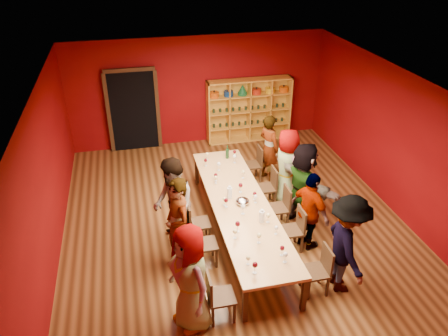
{
  "coord_description": "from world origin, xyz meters",
  "views": [
    {
      "loc": [
        -1.91,
        -6.83,
        5.52
      ],
      "look_at": [
        -0.15,
        0.74,
        1.15
      ],
      "focal_mm": 35.0,
      "sensor_mm": 36.0,
      "label": 1
    }
  ],
  "objects_px": {
    "chair_person_left_0": "(216,295)",
    "person_left_1": "(178,226)",
    "person_left_0": "(190,278)",
    "chair_person_right_4": "(255,162)",
    "person_right_1": "(310,212)",
    "chair_person_right_1": "(295,227)",
    "chair_person_left_1": "(201,242)",
    "chair_person_right_0": "(320,268)",
    "person_right_2": "(303,185)",
    "shelving_unit": "(249,107)",
    "tasting_table": "(240,205)",
    "person_left_2": "(173,205)",
    "chair_person_right_2": "(281,205)",
    "chair_person_right_3": "(269,185)",
    "person_right_3": "(287,167)",
    "chair_person_left_2": "(195,221)",
    "person_right_0": "(347,245)",
    "person_right_4": "(269,148)",
    "spittoon_bowl": "(243,201)",
    "wine_bottle": "(227,153)"
  },
  "relations": [
    {
      "from": "chair_person_left_0",
      "to": "chair_person_right_4",
      "type": "distance_m",
      "value": 4.38
    },
    {
      "from": "person_right_3",
      "to": "spittoon_bowl",
      "type": "relative_size",
      "value": 6.61
    },
    {
      "from": "wine_bottle",
      "to": "person_right_0",
      "type": "bearing_deg",
      "value": -72.83
    },
    {
      "from": "chair_person_right_1",
      "to": "chair_person_right_2",
      "type": "height_order",
      "value": "same"
    },
    {
      "from": "person_left_2",
      "to": "spittoon_bowl",
      "type": "bearing_deg",
      "value": 83.41
    },
    {
      "from": "chair_person_right_2",
      "to": "person_right_2",
      "type": "distance_m",
      "value": 0.61
    },
    {
      "from": "chair_person_right_1",
      "to": "person_right_2",
      "type": "distance_m",
      "value": 0.98
    },
    {
      "from": "shelving_unit",
      "to": "chair_person_right_3",
      "type": "relative_size",
      "value": 2.7
    },
    {
      "from": "person_left_1",
      "to": "wine_bottle",
      "type": "relative_size",
      "value": 5.73
    },
    {
      "from": "person_left_0",
      "to": "chair_person_left_1",
      "type": "bearing_deg",
      "value": 142.57
    },
    {
      "from": "tasting_table",
      "to": "chair_person_left_1",
      "type": "distance_m",
      "value": 1.16
    },
    {
      "from": "chair_person_right_2",
      "to": "chair_person_right_3",
      "type": "distance_m",
      "value": 0.8
    },
    {
      "from": "person_left_0",
      "to": "chair_person_right_1",
      "type": "height_order",
      "value": "person_left_0"
    },
    {
      "from": "chair_person_left_2",
      "to": "person_right_0",
      "type": "distance_m",
      "value": 2.88
    },
    {
      "from": "chair_person_left_0",
      "to": "person_right_3",
      "type": "relative_size",
      "value": 0.5
    },
    {
      "from": "chair_person_right_2",
      "to": "chair_person_right_3",
      "type": "bearing_deg",
      "value": 90.0
    },
    {
      "from": "person_left_2",
      "to": "chair_person_right_2",
      "type": "distance_m",
      "value": 2.26
    },
    {
      "from": "person_left_1",
      "to": "chair_person_left_2",
      "type": "distance_m",
      "value": 0.87
    },
    {
      "from": "tasting_table",
      "to": "person_left_2",
      "type": "distance_m",
      "value": 1.32
    },
    {
      "from": "tasting_table",
      "to": "person_left_1",
      "type": "distance_m",
      "value": 1.49
    },
    {
      "from": "chair_person_left_1",
      "to": "chair_person_right_0",
      "type": "relative_size",
      "value": 1.0
    },
    {
      "from": "person_left_2",
      "to": "spittoon_bowl",
      "type": "xyz_separation_m",
      "value": [
        1.34,
        -0.0,
        -0.12
      ]
    },
    {
      "from": "chair_person_left_2",
      "to": "person_right_3",
      "type": "height_order",
      "value": "person_right_3"
    },
    {
      "from": "person_left_2",
      "to": "chair_person_right_3",
      "type": "bearing_deg",
      "value": 106.68
    },
    {
      "from": "spittoon_bowl",
      "to": "wine_bottle",
      "type": "height_order",
      "value": "wine_bottle"
    },
    {
      "from": "person_left_0",
      "to": "chair_person_right_2",
      "type": "height_order",
      "value": "person_left_0"
    },
    {
      "from": "person_left_0",
      "to": "chair_person_right_4",
      "type": "xyz_separation_m",
      "value": [
        2.21,
        3.98,
        -0.42
      ]
    },
    {
      "from": "person_right_1",
      "to": "person_left_0",
      "type": "bearing_deg",
      "value": 98.24
    },
    {
      "from": "chair_person_left_0",
      "to": "person_left_1",
      "type": "height_order",
      "value": "person_left_1"
    },
    {
      "from": "chair_person_left_0",
      "to": "person_right_1",
      "type": "bearing_deg",
      "value": 32.67
    },
    {
      "from": "person_left_2",
      "to": "person_right_2",
      "type": "xyz_separation_m",
      "value": [
        2.65,
        0.14,
        -0.02
      ]
    },
    {
      "from": "person_right_4",
      "to": "chair_person_right_3",
      "type": "bearing_deg",
      "value": 139.37
    },
    {
      "from": "person_right_1",
      "to": "person_right_4",
      "type": "relative_size",
      "value": 0.96
    },
    {
      "from": "shelving_unit",
      "to": "person_right_4",
      "type": "height_order",
      "value": "shelving_unit"
    },
    {
      "from": "tasting_table",
      "to": "person_left_1",
      "type": "height_order",
      "value": "person_left_1"
    },
    {
      "from": "wine_bottle",
      "to": "shelving_unit",
      "type": "bearing_deg",
      "value": 63.75
    },
    {
      "from": "chair_person_left_0",
      "to": "shelving_unit",
      "type": "bearing_deg",
      "value": 69.94
    },
    {
      "from": "chair_person_right_4",
      "to": "chair_person_right_2",
      "type": "bearing_deg",
      "value": -90.0
    },
    {
      "from": "chair_person_left_2",
      "to": "person_right_4",
      "type": "bearing_deg",
      "value": 43.2
    },
    {
      "from": "shelving_unit",
      "to": "chair_person_right_1",
      "type": "xyz_separation_m",
      "value": [
        -0.49,
        -4.98,
        -0.49
      ]
    },
    {
      "from": "tasting_table",
      "to": "person_right_2",
      "type": "xyz_separation_m",
      "value": [
        1.35,
        0.11,
        0.22
      ]
    },
    {
      "from": "shelving_unit",
      "to": "person_right_3",
      "type": "xyz_separation_m",
      "value": [
        -0.1,
        -3.41,
        -0.1
      ]
    },
    {
      "from": "chair_person_right_2",
      "to": "chair_person_right_3",
      "type": "height_order",
      "value": "same"
    },
    {
      "from": "chair_person_left_1",
      "to": "person_right_3",
      "type": "relative_size",
      "value": 0.5
    },
    {
      "from": "tasting_table",
      "to": "person_right_4",
      "type": "height_order",
      "value": "person_right_4"
    },
    {
      "from": "person_left_0",
      "to": "person_right_2",
      "type": "height_order",
      "value": "same"
    },
    {
      "from": "chair_person_left_2",
      "to": "person_right_0",
      "type": "height_order",
      "value": "person_right_0"
    },
    {
      "from": "person_left_2",
      "to": "chair_person_right_2",
      "type": "height_order",
      "value": "person_left_2"
    },
    {
      "from": "chair_person_left_1",
      "to": "person_right_3",
      "type": "height_order",
      "value": "person_right_3"
    },
    {
      "from": "chair_person_right_4",
      "to": "person_right_1",
      "type": "bearing_deg",
      "value": -84.19
    }
  ]
}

